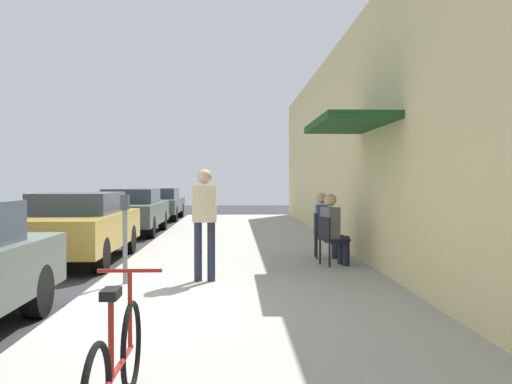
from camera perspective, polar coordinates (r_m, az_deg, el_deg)
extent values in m
plane|color=#2D2D30|center=(7.64, -18.21, -11.39)|extent=(60.00, 60.00, 0.00)
cube|color=#9E9B93|center=(9.30, -1.05, -8.68)|extent=(4.50, 32.00, 0.12)
cube|color=beige|center=(9.55, 13.57, 5.87)|extent=(0.30, 32.00, 4.88)
cube|color=#19471E|center=(9.66, 9.11, 6.79)|extent=(1.10, 2.80, 0.12)
cylinder|color=black|center=(7.43, -21.09, -9.25)|extent=(0.22, 0.64, 0.64)
cube|color=#A58433|center=(12.01, -17.51, -3.66)|extent=(1.80, 4.40, 0.66)
cube|color=#333D47|center=(12.13, -17.34, -1.06)|extent=(1.48, 2.11, 0.42)
cylinder|color=black|center=(13.19, -12.59, -4.64)|extent=(0.22, 0.64, 0.64)
cylinder|color=black|center=(13.57, -19.21, -4.52)|extent=(0.22, 0.64, 0.64)
cylinder|color=black|center=(10.54, -15.29, -6.13)|extent=(0.22, 0.64, 0.64)
cylinder|color=black|center=(11.01, -23.39, -5.87)|extent=(0.22, 0.64, 0.64)
cube|color=#47514C|center=(17.89, -12.40, -2.09)|extent=(1.80, 4.40, 0.63)
cube|color=#333D47|center=(18.01, -12.32, -0.38)|extent=(1.48, 2.11, 0.44)
cylinder|color=black|center=(19.13, -9.33, -2.81)|extent=(0.22, 0.64, 0.64)
cylinder|color=black|center=(19.40, -13.98, -2.78)|extent=(0.22, 0.64, 0.64)
cylinder|color=black|center=(16.44, -10.51, -3.48)|extent=(0.22, 0.64, 0.64)
cylinder|color=black|center=(16.74, -15.89, -3.42)|extent=(0.22, 0.64, 0.64)
cube|color=#47514C|center=(24.17, -9.72, -1.31)|extent=(1.80, 4.40, 0.56)
cube|color=#333D47|center=(24.31, -9.68, -0.13)|extent=(1.48, 2.11, 0.44)
cylinder|color=black|center=(25.45, -7.55, -1.81)|extent=(0.22, 0.64, 0.64)
cylinder|color=black|center=(25.65, -11.07, -1.80)|extent=(0.22, 0.64, 0.64)
cylinder|color=black|center=(22.74, -8.19, -2.17)|extent=(0.22, 0.64, 0.64)
cylinder|color=black|center=(22.96, -12.13, -2.15)|extent=(0.22, 0.64, 0.64)
cylinder|color=slate|center=(8.67, -12.98, -5.36)|extent=(0.07, 0.07, 1.10)
cube|color=#383D42|center=(8.62, -13.00, -1.00)|extent=(0.12, 0.10, 0.22)
torus|color=black|center=(4.37, -12.38, -14.87)|extent=(0.04, 0.66, 0.66)
cylinder|color=maroon|center=(3.88, -13.81, -16.99)|extent=(0.04, 1.05, 0.04)
cylinder|color=maroon|center=(3.67, -14.32, -13.99)|extent=(0.04, 0.04, 0.50)
cube|color=black|center=(3.61, -14.34, -9.85)|extent=(0.10, 0.20, 0.06)
cylinder|color=maroon|center=(4.26, -12.52, -11.43)|extent=(0.03, 0.03, 0.56)
cylinder|color=maroon|center=(4.20, -12.53, -7.70)|extent=(0.46, 0.03, 0.03)
cylinder|color=black|center=(10.64, 8.29, -5.89)|extent=(0.04, 0.04, 0.45)
cylinder|color=black|center=(10.31, 9.27, -6.12)|extent=(0.04, 0.04, 0.45)
cylinder|color=black|center=(10.47, 6.44, -6.00)|extent=(0.04, 0.04, 0.45)
cylinder|color=black|center=(10.13, 7.38, -6.25)|extent=(0.04, 0.04, 0.45)
cube|color=black|center=(10.36, 7.85, -4.75)|extent=(0.55, 0.55, 0.03)
cube|color=black|center=(10.25, 6.83, -3.66)|extent=(0.16, 0.43, 0.40)
cylinder|color=#232838|center=(10.56, 8.47, -5.89)|extent=(0.11, 0.11, 0.47)
cylinder|color=#232838|center=(10.47, 7.84, -4.66)|extent=(0.39, 0.24, 0.14)
cylinder|color=#232838|center=(10.38, 8.99, -6.02)|extent=(0.11, 0.11, 0.47)
cylinder|color=#232838|center=(10.29, 8.35, -4.76)|extent=(0.39, 0.24, 0.14)
cube|color=#595960|center=(10.30, 7.46, -3.08)|extent=(0.32, 0.41, 0.56)
sphere|color=tan|center=(10.27, 7.46, -0.80)|extent=(0.22, 0.22, 0.22)
cylinder|color=black|center=(11.54, 7.84, -5.33)|extent=(0.04, 0.04, 0.45)
cylinder|color=black|center=(11.17, 8.06, -5.56)|extent=(0.04, 0.04, 0.45)
cylinder|color=black|center=(11.50, 5.95, -5.35)|extent=(0.04, 0.04, 0.45)
cylinder|color=black|center=(11.13, 6.11, -5.57)|extent=(0.04, 0.04, 0.45)
cube|color=black|center=(11.31, 6.99, -4.24)|extent=(0.47, 0.47, 0.03)
cube|color=black|center=(11.27, 5.96, -3.21)|extent=(0.06, 0.44, 0.40)
cylinder|color=#232838|center=(11.45, 7.84, -5.34)|extent=(0.11, 0.11, 0.47)
cylinder|color=#232838|center=(11.41, 7.19, -4.17)|extent=(0.37, 0.16, 0.14)
cylinder|color=#232838|center=(11.25, 7.95, -5.45)|extent=(0.11, 0.11, 0.47)
cylinder|color=#232838|center=(11.21, 7.30, -4.27)|extent=(0.37, 0.16, 0.14)
cube|color=#334C99|center=(11.28, 6.59, -2.70)|extent=(0.24, 0.37, 0.56)
sphere|color=tan|center=(11.25, 6.60, -0.62)|extent=(0.22, 0.22, 0.22)
cylinder|color=#232838|center=(8.72, -5.83, -5.97)|extent=(0.12, 0.12, 0.90)
cylinder|color=#232838|center=(8.71, -4.51, -5.97)|extent=(0.12, 0.12, 0.90)
cube|color=#CCB28C|center=(8.66, -5.18, -1.17)|extent=(0.36, 0.22, 0.56)
sphere|color=tan|center=(8.65, -5.18, 1.55)|extent=(0.22, 0.22, 0.22)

